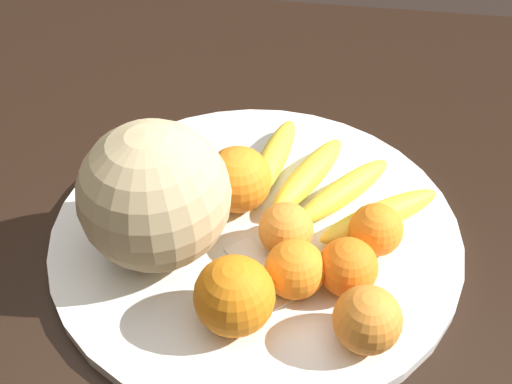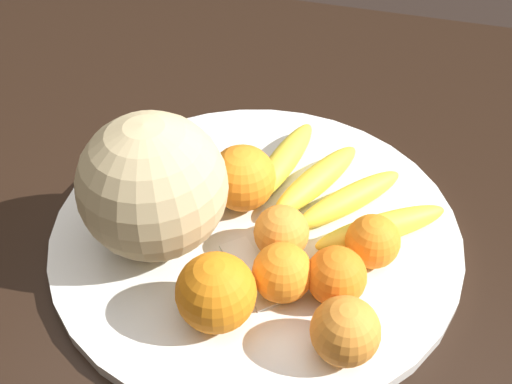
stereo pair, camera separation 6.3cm
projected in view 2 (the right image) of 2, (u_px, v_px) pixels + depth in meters
The scene contains 12 objects.
kitchen_table at pixel (307, 259), 0.76m from camera, with size 1.56×1.09×0.75m.
fruit_bowl at pixel (256, 230), 0.67m from camera, with size 0.45×0.45×0.02m.
melon at pixel (153, 186), 0.60m from camera, with size 0.15×0.15×0.15m.
banana_bunch at pixel (327, 190), 0.68m from camera, with size 0.23×0.22×0.03m.
orange_front_left at pixel (216, 292), 0.55m from camera, with size 0.08×0.08×0.08m.
orange_front_right at pixel (345, 331), 0.52m from camera, with size 0.06×0.06×0.06m.
orange_mid_center at pixel (336, 276), 0.57m from camera, with size 0.06×0.06×0.06m.
orange_back_left at pixel (373, 241), 0.61m from camera, with size 0.06×0.06×0.06m.
orange_back_right at pixel (281, 232), 0.61m from camera, with size 0.06×0.06×0.06m.
orange_top_small at pixel (242, 178), 0.66m from camera, with size 0.08×0.08×0.08m.
orange_side_extra at pixel (279, 272), 0.57m from camera, with size 0.06×0.06×0.06m.
produce_tag at pixel (252, 272), 0.61m from camera, with size 0.09×0.09×0.00m.
Camera 2 is at (-0.08, 0.50, 1.24)m, focal length 42.00 mm.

